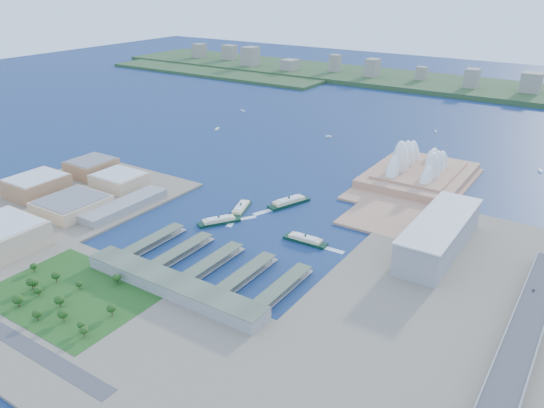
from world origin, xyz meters
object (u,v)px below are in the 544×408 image
Objects in this scene: car_c at (534,290)px; ferry_c at (219,219)px; toaster_building at (439,235)px; ferry_b at (289,200)px; ferry_d at (305,238)px; ferry_a at (241,207)px; opera_house at (421,159)px.

ferry_c is at bearing 3.68° from car_c.
ferry_b is (-199.78, 21.50, -14.92)m from toaster_building.
ferry_d is at bearing -156.10° from toaster_building.
ferry_a reaches higher than ferry_d.
opera_house reaches higher than ferry_d.
car_c reaches higher than ferry_b.
ferry_a is 43.95m from ferry_c.
ferry_c is at bearing -108.75° from ferry_a.
opera_house is at bearing -52.65° from car_c.
ferry_b is (-109.78, -178.50, -26.42)m from opera_house.
toaster_building is (90.00, -200.00, -11.50)m from opera_house.
car_c is at bearing -26.44° from toaster_building.
opera_house is 1.16× the size of toaster_building.
ferry_a is 0.89× the size of ferry_b.
ferry_c is (-40.54, -93.66, -0.75)m from ferry_b.
toaster_building is 142.68m from ferry_d.
ferry_a is at bearing 73.59° from ferry_d.
toaster_building is 3.05× the size of ferry_d.
ferry_b is at bearing 40.00° from ferry_d.
ferry_c is (-240.32, -72.17, -15.67)m from toaster_building.
ferry_a is 11.30× the size of car_c.
ferry_c is (-0.03, -43.95, -0.13)m from ferry_a.
car_c is (300.78, -71.73, 9.94)m from ferry_b.
toaster_building is at bearing -130.17° from ferry_c.
ferry_b is 12.71× the size of car_c.
opera_house reaches higher than car_c.
toaster_building reaches higher than ferry_d.
ferry_b is (40.51, 49.71, 0.62)m from ferry_a.
toaster_building is 242.44m from ferry_a.
ferry_a is 1.03× the size of ferry_c.
car_c is at bearing 7.36° from ferry_b.
opera_house is 3.43× the size of ferry_a.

